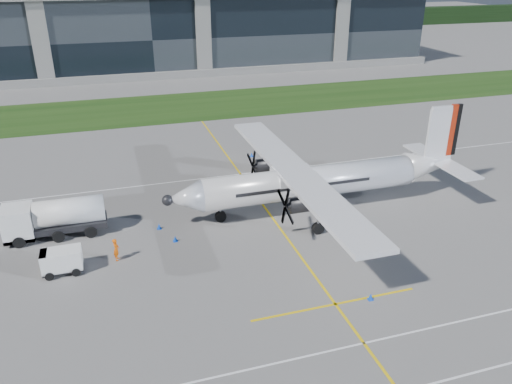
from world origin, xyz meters
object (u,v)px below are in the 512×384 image
(fuel_tanker_truck, at_px, (47,219))
(safety_cone_portwing, at_px, (371,297))
(baggage_tug, at_px, (62,261))
(safety_cone_fwd, at_px, (159,226))
(safety_cone_nose_port, at_px, (175,239))
(ground_crew_person, at_px, (116,248))
(safety_cone_stbdwing, at_px, (252,155))
(turboprop_aircraft, at_px, (321,164))

(fuel_tanker_truck, height_order, safety_cone_portwing, fuel_tanker_truck)
(baggage_tug, distance_m, safety_cone_fwd, 8.96)
(safety_cone_fwd, bearing_deg, safety_cone_nose_port, -68.41)
(ground_crew_person, bearing_deg, safety_cone_portwing, -110.77)
(fuel_tanker_truck, bearing_deg, safety_cone_nose_port, -21.78)
(safety_cone_stbdwing, bearing_deg, baggage_tug, -136.74)
(ground_crew_person, distance_m, safety_cone_nose_port, 5.04)
(safety_cone_nose_port, bearing_deg, safety_cone_portwing, -45.64)
(fuel_tanker_truck, bearing_deg, turboprop_aircraft, -4.07)
(ground_crew_person, height_order, safety_cone_fwd, ground_crew_person)
(ground_crew_person, bearing_deg, safety_cone_fwd, -31.27)
(baggage_tug, xyz_separation_m, safety_cone_portwing, (20.27, -9.82, -0.67))
(fuel_tanker_truck, xyz_separation_m, safety_cone_fwd, (8.96, -1.43, -1.36))
(fuel_tanker_truck, height_order, safety_cone_stbdwing, fuel_tanker_truck)
(turboprop_aircraft, height_order, safety_cone_stbdwing, turboprop_aircraft)
(safety_cone_portwing, distance_m, safety_cone_nose_port, 16.58)
(baggage_tug, bearing_deg, safety_cone_stbdwing, 43.26)
(turboprop_aircraft, height_order, baggage_tug, turboprop_aircraft)
(fuel_tanker_truck, relative_size, safety_cone_stbdwing, 17.17)
(safety_cone_nose_port, bearing_deg, ground_crew_person, -162.69)
(safety_cone_fwd, height_order, safety_cone_stbdwing, same)
(baggage_tug, relative_size, safety_cone_portwing, 6.14)
(baggage_tug, distance_m, safety_cone_stbdwing, 28.15)
(fuel_tanker_truck, height_order, safety_cone_nose_port, fuel_tanker_truck)
(fuel_tanker_truck, bearing_deg, safety_cone_stbdwing, 31.35)
(baggage_tug, relative_size, ground_crew_person, 1.45)
(safety_cone_stbdwing, bearing_deg, ground_crew_person, -131.49)
(fuel_tanker_truck, distance_m, safety_cone_nose_port, 10.82)
(safety_cone_fwd, xyz_separation_m, safety_cone_nose_port, (1.01, -2.55, 0.00))
(ground_crew_person, distance_m, safety_cone_fwd, 5.56)
(fuel_tanker_truck, xyz_separation_m, ground_crew_person, (5.21, -5.46, -0.55))
(safety_cone_nose_port, bearing_deg, fuel_tanker_truck, 158.22)
(turboprop_aircraft, distance_m, safety_cone_portwing, 14.94)
(baggage_tug, distance_m, safety_cone_portwing, 22.54)
(fuel_tanker_truck, distance_m, baggage_tug, 6.19)
(baggage_tug, height_order, safety_cone_nose_port, baggage_tug)
(turboprop_aircraft, distance_m, fuel_tanker_truck, 24.16)
(fuel_tanker_truck, xyz_separation_m, baggage_tug, (1.28, -6.02, -0.69))
(safety_cone_fwd, bearing_deg, ground_crew_person, -132.90)
(baggage_tug, height_order, safety_cone_portwing, baggage_tug)
(safety_cone_nose_port, bearing_deg, baggage_tug, -166.80)
(ground_crew_person, height_order, safety_cone_portwing, ground_crew_person)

